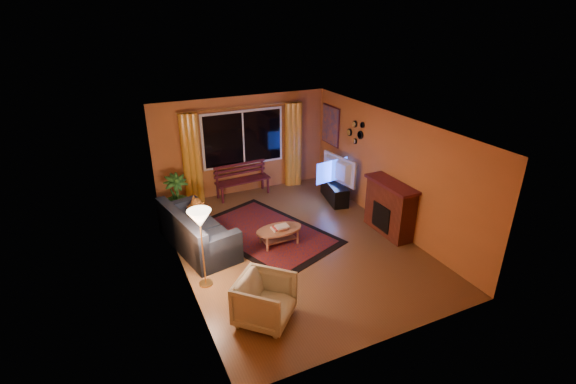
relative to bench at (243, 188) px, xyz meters
name	(u,v)px	position (x,y,z in m)	size (l,w,h in m)	color
floor	(294,244)	(0.14, -2.72, -0.22)	(4.50, 6.00, 0.02)	brown
ceiling	(295,125)	(0.14, -2.72, 2.30)	(4.50, 6.00, 0.02)	white
wall_back	(243,145)	(0.14, 0.29, 1.04)	(4.50, 0.02, 2.50)	#C27036
wall_left	(177,210)	(-2.12, -2.72, 1.04)	(0.02, 6.00, 2.50)	#C27036
wall_right	(389,171)	(2.40, -2.72, 1.04)	(0.02, 6.00, 2.50)	#C27036
window	(243,138)	(0.14, 0.22, 1.24)	(2.00, 0.02, 1.30)	black
curtain_rod	(242,107)	(0.14, 0.18, 2.04)	(0.03, 0.03, 3.20)	#BF8C3F
curtain_left	(192,159)	(-1.21, 0.16, 0.91)	(0.36, 0.36, 2.24)	gold
curtain_right	(293,145)	(1.49, 0.16, 0.91)	(0.36, 0.36, 2.24)	gold
bench	(243,188)	(0.00, 0.00, 0.00)	(1.40, 0.41, 0.42)	#431318
potted_plant	(176,196)	(-1.75, -0.42, 0.29)	(0.56, 0.56, 1.00)	#235B1E
sofa	(198,229)	(-1.66, -2.00, 0.21)	(0.88, 2.05, 0.83)	#1E2633
dog	(194,208)	(-1.61, -1.54, 0.44)	(0.33, 0.45, 0.49)	#995C21
armchair	(265,298)	(-1.25, -4.57, 0.20)	(0.80, 0.75, 0.82)	beige
floor_lamp	(203,249)	(-1.86, -3.29, 0.51)	(0.24, 0.24, 1.45)	#BF8C3F
rug	(266,233)	(-0.22, -2.07, -0.20)	(1.89, 2.98, 0.02)	#821801
coffee_table	(279,236)	(-0.14, -2.59, -0.03)	(0.98, 0.98, 0.35)	#A56E4F
tv_console	(334,191)	(1.98, -1.23, 0.02)	(0.37, 1.12, 0.47)	black
television	(336,170)	(1.98, -1.23, 0.59)	(1.17, 0.15, 0.68)	black
fireplace	(390,209)	(2.19, -3.12, 0.34)	(0.40, 1.20, 1.10)	maroon
mirror_cluster	(355,131)	(2.35, -1.42, 1.59)	(0.06, 0.60, 0.56)	black
painting	(330,125)	(2.36, -0.27, 1.44)	(0.04, 0.76, 0.96)	#C8601A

